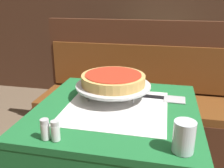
# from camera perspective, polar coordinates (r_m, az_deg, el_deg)

# --- Properties ---
(dining_table_front) EXTENTS (0.76, 0.76, 0.76)m
(dining_table_front) POSITION_cam_1_polar(r_m,az_deg,el_deg) (1.23, 0.97, -9.65)
(dining_table_front) COLOR #1E6B33
(dining_table_front) RESTS_ON ground_plane
(dining_table_rear) EXTENTS (0.74, 0.74, 0.75)m
(dining_table_rear) POSITION_cam_1_polar(r_m,az_deg,el_deg) (2.67, 9.90, 6.29)
(dining_table_rear) COLOR #1E6B33
(dining_table_rear) RESTS_ON ground_plane
(booth_bench) EXTENTS (1.68, 0.52, 1.07)m
(booth_bench) POSITION_cam_1_polar(r_m,az_deg,el_deg) (2.14, 6.26, -6.77)
(booth_bench) COLOR #4C2819
(booth_bench) RESTS_ON ground_plane
(back_wall_panel) EXTENTS (6.00, 0.04, 2.40)m
(back_wall_panel) POSITION_cam_1_polar(r_m,az_deg,el_deg) (3.06, 8.74, 18.34)
(back_wall_panel) COLOR #4C2D1E
(back_wall_panel) RESTS_ON ground_plane
(pizza_pan_stand) EXTENTS (0.38, 0.38, 0.07)m
(pizza_pan_stand) POSITION_cam_1_polar(r_m,az_deg,el_deg) (1.27, 0.29, -0.47)
(pizza_pan_stand) COLOR #ADADB2
(pizza_pan_stand) RESTS_ON dining_table_front
(deep_dish_pizza) EXTENTS (0.32, 0.32, 0.05)m
(deep_dish_pizza) POSITION_cam_1_polar(r_m,az_deg,el_deg) (1.26, 0.29, 1.11)
(deep_dish_pizza) COLOR tan
(deep_dish_pizza) RESTS_ON pizza_pan_stand
(pizza_server) EXTENTS (0.26, 0.09, 0.01)m
(pizza_server) POSITION_cam_1_polar(r_m,az_deg,el_deg) (1.30, 11.35, -3.13)
(pizza_server) COLOR #BCBCC1
(pizza_server) RESTS_ON dining_table_front
(water_glass_near) EXTENTS (0.07, 0.07, 0.11)m
(water_glass_near) POSITION_cam_1_polar(r_m,az_deg,el_deg) (0.88, 16.13, -11.50)
(water_glass_near) COLOR silver
(water_glass_near) RESTS_ON dining_table_front
(salt_shaker) EXTENTS (0.03, 0.03, 0.08)m
(salt_shaker) POSITION_cam_1_polar(r_m,az_deg,el_deg) (0.95, -15.05, -9.97)
(salt_shaker) COLOR silver
(salt_shaker) RESTS_ON dining_table_front
(pepper_shaker) EXTENTS (0.03, 0.03, 0.08)m
(pepper_shaker) POSITION_cam_1_polar(r_m,az_deg,el_deg) (0.94, -12.82, -10.39)
(pepper_shaker) COLOR silver
(pepper_shaker) RESTS_ON dining_table_front
(condiment_caddy) EXTENTS (0.11, 0.11, 0.18)m
(condiment_caddy) POSITION_cam_1_polar(r_m,az_deg,el_deg) (2.73, 7.94, 9.79)
(condiment_caddy) COLOR black
(condiment_caddy) RESTS_ON dining_table_rear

